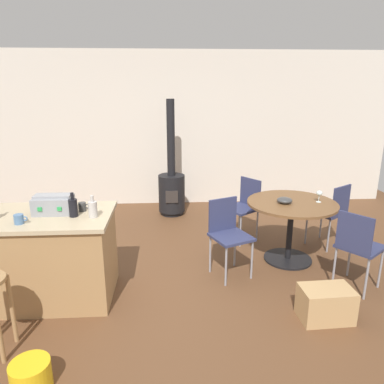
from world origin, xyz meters
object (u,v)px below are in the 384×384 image
at_px(bottle_2, 73,207).
at_px(plastic_bucket, 31,376).
at_px(serving_bowl, 285,200).
at_px(toolbox, 53,204).
at_px(folding_chair_left, 332,210).
at_px(dining_table, 291,216).
at_px(cup_0, 19,219).
at_px(wine_glass, 319,194).
at_px(cardboard_box, 326,304).
at_px(folding_chair_right, 244,204).
at_px(folding_chair_near, 228,231).
at_px(cup_1, 83,207).
at_px(bottle_3, 93,209).
at_px(folding_chair_far, 358,244).
at_px(kitchen_island, 41,257).
at_px(wood_stove, 172,187).

bearing_deg(bottle_2, plastic_bucket, -94.26).
bearing_deg(serving_bowl, toolbox, -166.99).
bearing_deg(folding_chair_left, dining_table, -151.91).
distance_m(cup_0, wine_glass, 3.25).
bearing_deg(cardboard_box, folding_chair_right, 101.49).
relative_size(folding_chair_near, folding_chair_left, 1.00).
distance_m(folding_chair_left, cup_1, 3.16).
bearing_deg(cup_1, cardboard_box, -15.59).
xyz_separation_m(folding_chair_near, bottle_3, (-1.38, -0.48, 0.45)).
height_order(folding_chair_far, serving_bowl, folding_chair_far).
bearing_deg(bottle_2, kitchen_island, 171.04).
relative_size(wood_stove, cardboard_box, 4.05).
distance_m(bottle_3, plastic_bucket, 1.44).
distance_m(dining_table, folding_chair_left, 0.76).
relative_size(cardboard_box, plastic_bucket, 1.66).
distance_m(wood_stove, plastic_bucket, 3.83).
distance_m(toolbox, plastic_bucket, 1.54).
bearing_deg(folding_chair_near, dining_table, 18.80).
bearing_deg(serving_bowl, cup_0, -162.53).
bearing_deg(toolbox, folding_chair_far, -2.06).
bearing_deg(bottle_3, cardboard_box, -11.85).
height_order(dining_table, bottle_3, bottle_3).
relative_size(kitchen_island, cup_0, 11.91).
relative_size(cup_0, wine_glass, 0.85).
bearing_deg(wine_glass, kitchen_island, -168.25).
relative_size(folding_chair_left, folding_chair_right, 1.01).
distance_m(bottle_2, serving_bowl, 2.38).
bearing_deg(folding_chair_near, plastic_bucket, -136.00).
relative_size(wine_glass, serving_bowl, 0.80).
relative_size(folding_chair_near, plastic_bucket, 3.08).
distance_m(dining_table, plastic_bucket, 3.13).
bearing_deg(folding_chair_left, bottle_3, -158.76).
xyz_separation_m(folding_chair_far, folding_chair_left, (0.20, 1.08, -0.00)).
bearing_deg(dining_table, toolbox, -166.81).
relative_size(kitchen_island, wine_glass, 10.08).
xyz_separation_m(folding_chair_right, cup_0, (-2.39, -1.59, 0.43)).
bearing_deg(folding_chair_right, wood_stove, 132.63).
distance_m(toolbox, cup_0, 0.36).
bearing_deg(bottle_2, folding_chair_left, 19.47).
bearing_deg(dining_table, serving_bowl, -162.57).
height_order(kitchen_island, folding_chair_near, kitchen_island).
bearing_deg(plastic_bucket, folding_chair_near, 44.00).
relative_size(toolbox, cardboard_box, 0.77).
relative_size(bottle_3, plastic_bucket, 0.75).
bearing_deg(folding_chair_near, toolbox, -169.46).
relative_size(toolbox, serving_bowl, 2.02).
bearing_deg(cup_1, folding_chair_far, -3.13).
height_order(folding_chair_far, cup_1, cup_1).
relative_size(bottle_3, wine_glass, 1.48).
xyz_separation_m(serving_bowl, cardboard_box, (0.07, -1.17, -0.64)).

